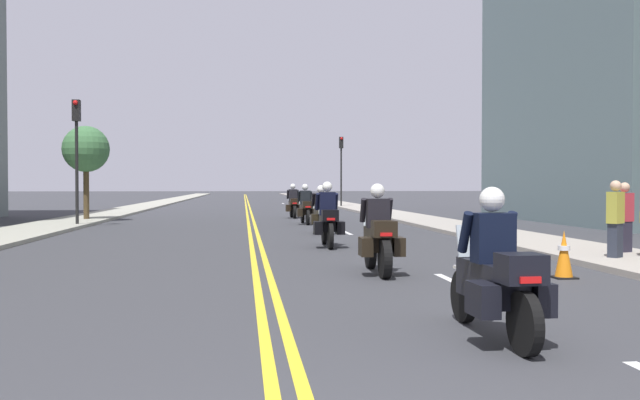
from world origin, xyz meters
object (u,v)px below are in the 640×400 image
motorcycle_2 (328,220)px  pedestrian_0 (616,221)px  motorcycle_0 (496,277)px  motorcycle_1 (378,238)px  motorcycle_5 (293,204)px  traffic_light_near (77,139)px  pedestrian_2 (624,219)px  motorcycle_4 (305,208)px  traffic_cone_0 (564,255)px  traffic_light_far (341,159)px  street_tree_0 (86,150)px  motorcycle_3 (321,214)px

motorcycle_2 → pedestrian_0: (5.34, -4.20, 0.18)m
motorcycle_0 → motorcycle_1: motorcycle_1 is taller
motorcycle_1 → motorcycle_5: bearing=91.2°
traffic_light_near → pedestrian_2: 19.33m
motorcycle_4 → traffic_cone_0: 16.65m
traffic_cone_0 → traffic_light_far: (1.51, 36.58, 3.05)m
traffic_cone_0 → street_tree_0: 23.07m
motorcycle_4 → pedestrian_2: size_ratio=1.36×
motorcycle_0 → traffic_light_far: bearing=81.9°
motorcycle_0 → traffic_light_far: 41.20m
motorcycle_4 → street_tree_0: bearing=159.9°
pedestrian_2 → street_tree_0: (-15.04, 16.40, 2.27)m
traffic_cone_0 → pedestrian_2: bearing=46.3°
motorcycle_0 → pedestrian_0: 7.99m
motorcycle_4 → traffic_light_far: bearing=75.5°
motorcycle_2 → street_tree_0: bearing=125.0°
traffic_light_far → traffic_light_near: bearing=-122.0°
motorcycle_3 → traffic_light_near: traffic_light_near is taller
motorcycle_0 → traffic_cone_0: (2.85, 4.29, -0.25)m
motorcycle_0 → traffic_light_near: bearing=111.9°
traffic_cone_0 → traffic_light_near: bearing=126.9°
motorcycle_4 → motorcycle_5: 5.30m
motorcycle_3 → traffic_cone_0: 11.31m
motorcycle_5 → pedestrian_0: bearing=-76.9°
motorcycle_1 → motorcycle_2: 5.29m
motorcycle_3 → motorcycle_4: size_ratio=1.01×
motorcycle_0 → traffic_light_near: (-8.80, 19.81, 2.67)m
motorcycle_5 → traffic_cone_0: (3.01, -21.69, -0.26)m
motorcycle_1 → motorcycle_3: bearing=90.4°
motorcycle_3 → pedestrian_2: (5.74, -7.94, 0.21)m
traffic_cone_0 → traffic_light_near: size_ratio=0.17×
traffic_light_far → street_tree_0: traffic_light_far is taller
pedestrian_2 → street_tree_0: street_tree_0 is taller
pedestrian_0 → pedestrian_2: bearing=16.6°
motorcycle_5 → motorcycle_1: bearing=-91.4°
traffic_light_near → motorcycle_2: bearing=-48.0°
motorcycle_1 → motorcycle_4: bearing=90.7°
pedestrian_0 → street_tree_0: (-14.26, 17.41, 2.25)m
traffic_light_far → pedestrian_0: traffic_light_far is taller
motorcycle_3 → street_tree_0: bearing=136.0°
traffic_cone_0 → pedestrian_0: pedestrian_0 is taller
motorcycle_1 → motorcycle_5: (0.01, 20.79, 0.01)m
pedestrian_0 → street_tree_0: street_tree_0 is taller
motorcycle_2 → pedestrian_0: bearing=-37.2°
motorcycle_1 → motorcycle_3: motorcycle_1 is taller
motorcycle_4 → pedestrian_0: pedestrian_0 is taller
motorcycle_2 → street_tree_0: (-8.92, 13.21, 2.43)m
traffic_light_near → motorcycle_3: bearing=-27.6°
street_tree_0 → motorcycle_1: bearing=-63.6°
motorcycle_2 → traffic_cone_0: bearing=-61.2°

